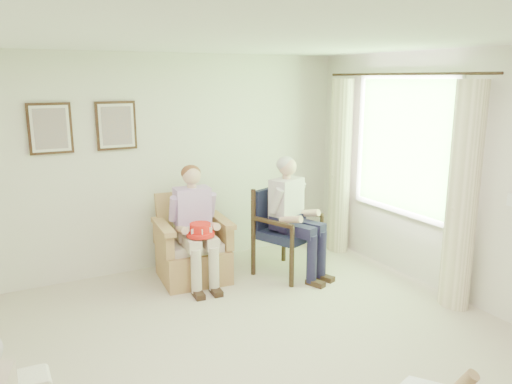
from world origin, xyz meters
TOP-DOWN VIEW (x-y plane):
  - floor at (0.00, 0.00)m, footprint 5.50×5.50m
  - back_wall at (0.00, 2.75)m, footprint 5.00×0.04m
  - right_wall at (2.50, 0.00)m, footprint 0.04×5.50m
  - ceiling at (0.00, 0.00)m, footprint 5.00×5.50m
  - window at (2.46, 1.20)m, footprint 0.13×2.50m
  - curtain_left at (2.33, 0.22)m, footprint 0.34×0.34m
  - curtain_right at (2.33, 2.18)m, footprint 0.34×0.34m
  - framed_print_left at (-1.15, 2.71)m, footprint 0.45×0.05m
  - framed_print_right at (-0.45, 2.71)m, footprint 0.45×0.05m
  - wicker_armchair at (0.21, 2.18)m, footprint 0.78×0.77m
  - wood_armchair at (1.28, 1.88)m, footprint 0.66×0.62m
  - person_wicker at (0.21, 2.05)m, footprint 0.40×0.63m
  - person_dark at (1.28, 1.71)m, footprint 0.40×0.63m
  - red_hat at (0.19, 1.84)m, footprint 0.31×0.31m

SIDE VIEW (x-z plane):
  - floor at x=0.00m, z-range 0.00..0.00m
  - wicker_armchair at x=0.21m, z-range -0.18..0.81m
  - wood_armchair at x=1.28m, z-range 0.05..1.07m
  - red_hat at x=0.19m, z-range 0.61..0.75m
  - person_wicker at x=0.21m, z-range 0.11..1.44m
  - person_dark at x=1.28m, z-range 0.13..1.52m
  - curtain_left at x=2.33m, z-range 0.00..2.30m
  - curtain_right at x=2.33m, z-range 0.00..2.30m
  - back_wall at x=0.00m, z-range 0.00..2.60m
  - right_wall at x=2.50m, z-range 0.00..2.60m
  - window at x=2.46m, z-range 0.77..2.40m
  - framed_print_left at x=-1.15m, z-range 1.51..2.06m
  - framed_print_right at x=-0.45m, z-range 1.51..2.06m
  - ceiling at x=0.00m, z-range 2.59..2.61m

